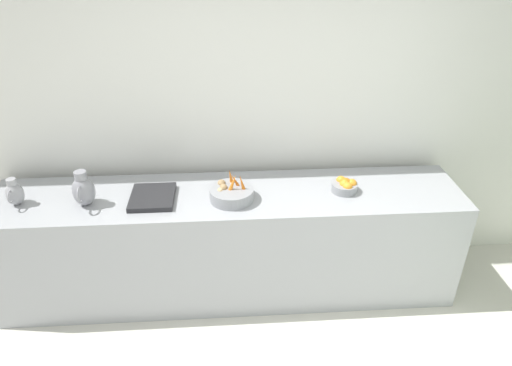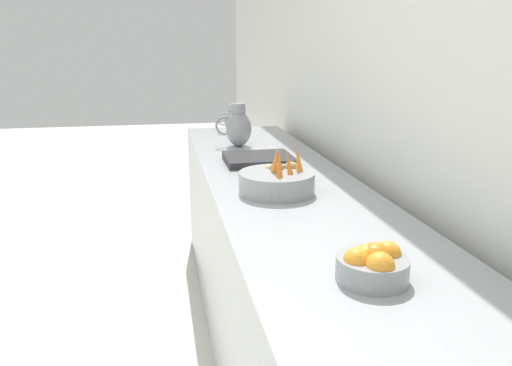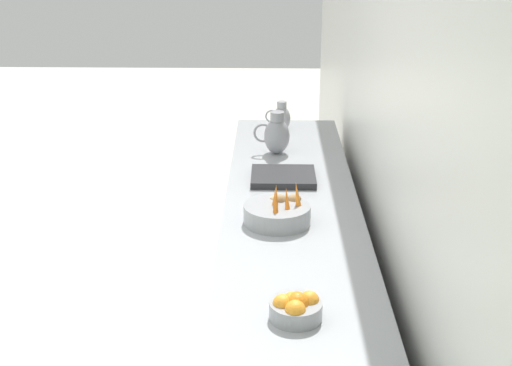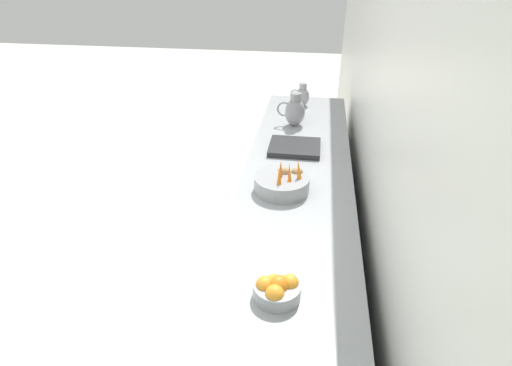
% 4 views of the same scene
% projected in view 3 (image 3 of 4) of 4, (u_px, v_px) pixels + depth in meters
% --- Properties ---
extents(tile_wall_left, '(0.10, 9.04, 3.00)m').
position_uv_depth(tile_wall_left, '(423.00, 117.00, 2.46)').
color(tile_wall_left, silver).
rests_on(tile_wall_left, ground_plane).
extents(prep_counter, '(0.66, 3.37, 0.87)m').
position_uv_depth(prep_counter, '(291.00, 302.00, 3.32)').
color(prep_counter, '#9EA0A5').
rests_on(prep_counter, ground_plane).
extents(vegetable_colander, '(0.31, 0.31, 0.20)m').
position_uv_depth(vegetable_colander, '(278.00, 213.00, 3.12)').
color(vegetable_colander, gray).
rests_on(vegetable_colander, prep_counter).
extents(orange_bowl, '(0.18, 0.18, 0.10)m').
position_uv_depth(orange_bowl, '(296.00, 307.00, 2.36)').
color(orange_bowl, gray).
rests_on(orange_bowl, prep_counter).
extents(metal_pitcher_tall, '(0.21, 0.15, 0.25)m').
position_uv_depth(metal_pitcher_tall, '(276.00, 135.00, 4.02)').
color(metal_pitcher_tall, gray).
rests_on(metal_pitcher_tall, prep_counter).
extents(metal_pitcher_short, '(0.17, 0.12, 0.20)m').
position_uv_depth(metal_pitcher_short, '(281.00, 118.00, 4.47)').
color(metal_pitcher_short, '#939399').
rests_on(metal_pitcher_short, prep_counter).
extents(counter_sink_basin, '(0.34, 0.30, 0.04)m').
position_uv_depth(counter_sink_basin, '(283.00, 177.00, 3.64)').
color(counter_sink_basin, '#232326').
rests_on(counter_sink_basin, prep_counter).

